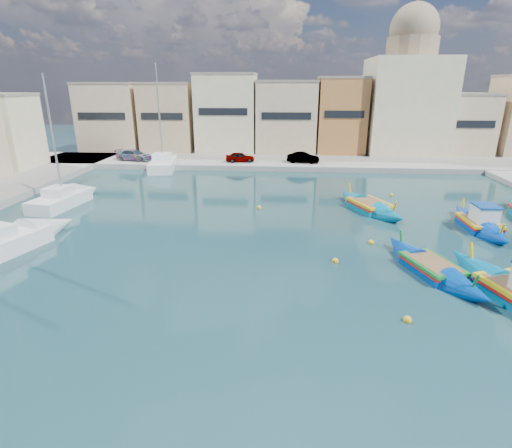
% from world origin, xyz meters
% --- Properties ---
extents(ground, '(160.00, 160.00, 0.00)m').
position_xyz_m(ground, '(0.00, 0.00, 0.00)').
color(ground, '#113034').
rests_on(ground, ground).
extents(north_quay, '(80.00, 8.00, 0.60)m').
position_xyz_m(north_quay, '(0.00, 32.00, 0.30)').
color(north_quay, gray).
rests_on(north_quay, ground).
extents(north_townhouses, '(83.20, 7.87, 10.19)m').
position_xyz_m(north_townhouses, '(6.68, 39.36, 5.00)').
color(north_townhouses, '#CAAF8C').
rests_on(north_townhouses, ground).
extents(church_block, '(10.00, 10.00, 19.10)m').
position_xyz_m(church_block, '(10.00, 40.00, 8.41)').
color(church_block, beige).
rests_on(church_block, ground).
extents(parked_cars, '(24.64, 2.59, 1.29)m').
position_xyz_m(parked_cars, '(-15.26, 30.50, 1.22)').
color(parked_cars, '#4C1919').
rests_on(parked_cars, north_quay).
extents(luzzu_blue_cabin, '(2.04, 7.93, 2.80)m').
position_xyz_m(luzzu_blue_cabin, '(7.60, 10.09, 0.34)').
color(luzzu_blue_cabin, '#003BAA').
rests_on(luzzu_blue_cabin, ground).
extents(luzzu_green, '(5.25, 8.43, 2.61)m').
position_xyz_m(luzzu_green, '(0.94, 13.85, 0.28)').
color(luzzu_green, '#0079A4').
rests_on(luzzu_green, ground).
extents(luzzu_blue_south, '(4.33, 8.22, 2.33)m').
position_xyz_m(luzzu_blue_south, '(2.07, 2.92, 0.24)').
color(luzzu_blue_south, '#003EA3').
rests_on(luzzu_blue_south, ground).
extents(yacht_north, '(4.25, 9.67, 12.48)m').
position_xyz_m(yacht_north, '(-20.22, 30.22, 0.49)').
color(yacht_north, white).
rests_on(yacht_north, ground).
extents(yacht_midnorth, '(3.30, 7.97, 10.97)m').
position_xyz_m(yacht_midnorth, '(-23.50, 14.66, 0.43)').
color(yacht_midnorth, white).
rests_on(yacht_midnorth, ground).
extents(yacht_mid, '(4.95, 9.64, 11.75)m').
position_xyz_m(yacht_mid, '(-21.73, 5.08, 0.46)').
color(yacht_mid, white).
rests_on(yacht_mid, ground).
extents(mooring_buoys, '(23.06, 20.62, 0.36)m').
position_xyz_m(mooring_buoys, '(1.26, 7.02, 0.08)').
color(mooring_buoys, yellow).
rests_on(mooring_buoys, ground).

